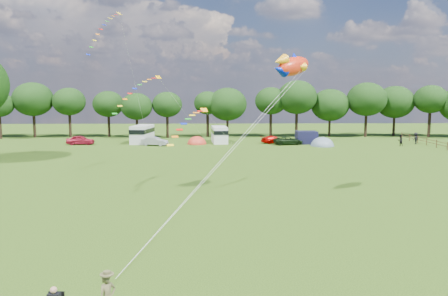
{
  "coord_description": "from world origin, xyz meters",
  "views": [
    {
      "loc": [
        -0.72,
        -23.97,
        8.07
      ],
      "look_at": [
        0.0,
        8.0,
        4.0
      ],
      "focal_mm": 35.0,
      "sensor_mm": 36.0,
      "label": 1
    }
  ],
  "objects_px": {
    "campervan_c": "(220,134)",
    "walker_a": "(400,140)",
    "walker_b": "(416,138)",
    "tent_orange": "(197,144)",
    "fish_kite": "(291,66)",
    "car_b": "(155,141)",
    "car_d": "(288,141)",
    "tent_greyblue": "(322,146)",
    "campervan_b": "(142,134)",
    "car_a": "(81,140)",
    "car_c": "(273,140)"
  },
  "relations": [
    {
      "from": "car_b",
      "to": "tent_orange",
      "type": "relative_size",
      "value": 1.11
    },
    {
      "from": "campervan_c",
      "to": "walker_a",
      "type": "bearing_deg",
      "value": -105.24
    },
    {
      "from": "car_c",
      "to": "tent_greyblue",
      "type": "height_order",
      "value": "tent_greyblue"
    },
    {
      "from": "car_c",
      "to": "tent_orange",
      "type": "height_order",
      "value": "tent_orange"
    },
    {
      "from": "tent_orange",
      "to": "fish_kite",
      "type": "relative_size",
      "value": 0.91
    },
    {
      "from": "car_a",
      "to": "car_b",
      "type": "xyz_separation_m",
      "value": [
        11.75,
        -1.52,
        -0.06
      ]
    },
    {
      "from": "tent_orange",
      "to": "car_b",
      "type": "bearing_deg",
      "value": -162.45
    },
    {
      "from": "campervan_c",
      "to": "walker_a",
      "type": "xyz_separation_m",
      "value": [
        27.36,
        -5.06,
        -0.56
      ]
    },
    {
      "from": "car_a",
      "to": "car_b",
      "type": "bearing_deg",
      "value": -98.04
    },
    {
      "from": "campervan_b",
      "to": "walker_a",
      "type": "relative_size",
      "value": 3.59
    },
    {
      "from": "campervan_b",
      "to": "tent_greyblue",
      "type": "bearing_deg",
      "value": -91.35
    },
    {
      "from": "car_d",
      "to": "campervan_b",
      "type": "xyz_separation_m",
      "value": [
        -23.09,
        2.79,
        0.9
      ]
    },
    {
      "from": "campervan_b",
      "to": "tent_orange",
      "type": "relative_size",
      "value": 1.8
    },
    {
      "from": "campervan_b",
      "to": "car_b",
      "type": "bearing_deg",
      "value": -136.97
    },
    {
      "from": "campervan_c",
      "to": "car_a",
      "type": "bearing_deg",
      "value": 90.82
    },
    {
      "from": "campervan_b",
      "to": "campervan_c",
      "type": "bearing_deg",
      "value": -81.39
    },
    {
      "from": "car_a",
      "to": "walker_a",
      "type": "bearing_deg",
      "value": -94.11
    },
    {
      "from": "car_c",
      "to": "campervan_c",
      "type": "xyz_separation_m",
      "value": [
        -8.65,
        0.81,
        0.82
      ]
    },
    {
      "from": "walker_a",
      "to": "campervan_b",
      "type": "bearing_deg",
      "value": -18.17
    },
    {
      "from": "car_d",
      "to": "tent_greyblue",
      "type": "bearing_deg",
      "value": -117.74
    },
    {
      "from": "car_c",
      "to": "fish_kite",
      "type": "xyz_separation_m",
      "value": [
        -3.73,
        -36.19,
        9.47
      ]
    },
    {
      "from": "car_b",
      "to": "tent_greyblue",
      "type": "distance_m",
      "value": 25.56
    },
    {
      "from": "campervan_b",
      "to": "fish_kite",
      "type": "distance_m",
      "value": 41.61
    },
    {
      "from": "car_d",
      "to": "fish_kite",
      "type": "relative_size",
      "value": 1.24
    },
    {
      "from": "car_a",
      "to": "walker_b",
      "type": "distance_m",
      "value": 52.51
    },
    {
      "from": "fish_kite",
      "to": "tent_orange",
      "type": "bearing_deg",
      "value": 62.85
    },
    {
      "from": "car_c",
      "to": "tent_greyblue",
      "type": "bearing_deg",
      "value": -143.04
    },
    {
      "from": "walker_a",
      "to": "walker_b",
      "type": "bearing_deg",
      "value": -156.66
    },
    {
      "from": "campervan_c",
      "to": "tent_orange",
      "type": "distance_m",
      "value": 4.19
    },
    {
      "from": "tent_greyblue",
      "to": "fish_kite",
      "type": "relative_size",
      "value": 1.07
    },
    {
      "from": "car_b",
      "to": "car_d",
      "type": "bearing_deg",
      "value": -74.8
    },
    {
      "from": "car_b",
      "to": "car_d",
      "type": "distance_m",
      "value": 20.65
    },
    {
      "from": "car_c",
      "to": "walker_a",
      "type": "relative_size",
      "value": 2.3
    },
    {
      "from": "car_a",
      "to": "tent_greyblue",
      "type": "xyz_separation_m",
      "value": [
        37.28,
        -2.6,
        -0.7
      ]
    },
    {
      "from": "car_d",
      "to": "campervan_b",
      "type": "distance_m",
      "value": 23.28
    },
    {
      "from": "car_b",
      "to": "walker_b",
      "type": "distance_m",
      "value": 40.77
    },
    {
      "from": "tent_orange",
      "to": "walker_b",
      "type": "distance_m",
      "value": 34.43
    },
    {
      "from": "walker_a",
      "to": "walker_b",
      "type": "relative_size",
      "value": 0.93
    },
    {
      "from": "campervan_b",
      "to": "tent_orange",
      "type": "bearing_deg",
      "value": -91.6
    },
    {
      "from": "car_a",
      "to": "car_d",
      "type": "xyz_separation_m",
      "value": [
        32.38,
        -0.82,
        -0.09
      ]
    },
    {
      "from": "car_c",
      "to": "campervan_c",
      "type": "bearing_deg",
      "value": 61.11
    },
    {
      "from": "car_a",
      "to": "walker_a",
      "type": "relative_size",
      "value": 2.54
    },
    {
      "from": "car_a",
      "to": "tent_greyblue",
      "type": "relative_size",
      "value": 1.09
    },
    {
      "from": "car_d",
      "to": "walker_b",
      "type": "height_order",
      "value": "walker_b"
    },
    {
      "from": "car_a",
      "to": "walker_a",
      "type": "xyz_separation_m",
      "value": [
        49.07,
        -2.94,
        0.13
      ]
    },
    {
      "from": "tent_greyblue",
      "to": "walker_a",
      "type": "relative_size",
      "value": 2.33
    },
    {
      "from": "car_b",
      "to": "car_c",
      "type": "height_order",
      "value": "car_b"
    },
    {
      "from": "car_c",
      "to": "fish_kite",
      "type": "relative_size",
      "value": 1.06
    },
    {
      "from": "campervan_b",
      "to": "walker_b",
      "type": "xyz_separation_m",
      "value": [
        43.22,
        -2.55,
        -0.61
      ]
    },
    {
      "from": "campervan_c",
      "to": "walker_b",
      "type": "xyz_separation_m",
      "value": [
        30.8,
        -2.7,
        -0.49
      ]
    }
  ]
}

